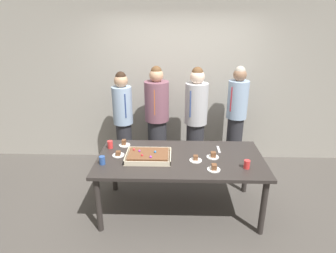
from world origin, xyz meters
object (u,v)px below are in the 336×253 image
object	(u,v)px
party_table	(180,163)
sheet_cake	(148,156)
drink_cup_nearest	(102,160)
cake_server_utensil	(219,149)
plated_slice_far_right	(124,144)
plated_slice_near_left	(196,159)
drink_cup_middle	(110,145)
person_far_right_suit	(236,117)
person_green_shirt_behind	(157,119)
person_striped_tie_right	(123,120)
plated_slice_center_front	(118,154)
plated_slice_near_right	(213,156)
plated_slice_far_left	(214,168)
person_serving_front	(196,120)
drink_cup_far_end	(247,164)

from	to	relation	value
party_table	sheet_cake	bearing A→B (deg)	-174.51
drink_cup_nearest	cake_server_utensil	distance (m)	1.49
plated_slice_far_right	drink_cup_nearest	xyz separation A→B (m)	(-0.17, -0.53, 0.03)
plated_slice_near_left	cake_server_utensil	xyz separation A→B (m)	(0.32, 0.31, -0.01)
sheet_cake	drink_cup_middle	bearing A→B (deg)	151.89
cake_server_utensil	person_far_right_suit	world-z (taller)	person_far_right_suit
sheet_cake	drink_cup_middle	world-z (taller)	drink_cup_middle
plated_slice_far_right	party_table	bearing A→B (deg)	-24.09
party_table	person_green_shirt_behind	bearing A→B (deg)	108.06
plated_slice_far_right	person_striped_tie_right	world-z (taller)	person_striped_tie_right
person_green_shirt_behind	person_far_right_suit	xyz separation A→B (m)	(1.25, 0.05, 0.02)
plated_slice_center_front	drink_cup_nearest	xyz separation A→B (m)	(-0.15, -0.22, 0.03)
plated_slice_near_right	drink_cup_middle	distance (m)	1.35
party_table	plated_slice_far_left	bearing A→B (deg)	-38.60
person_serving_front	party_table	bearing A→B (deg)	17.70
plated_slice_center_front	sheet_cake	bearing A→B (deg)	-9.35
plated_slice_far_left	drink_cup_far_end	xyz separation A→B (m)	(0.38, 0.05, 0.03)
drink_cup_nearest	person_striped_tie_right	world-z (taller)	person_striped_tie_right
party_table	cake_server_utensil	bearing A→B (deg)	25.09
drink_cup_nearest	person_green_shirt_behind	size ratio (longest dim) A/B	0.06
drink_cup_far_end	person_striped_tie_right	world-z (taller)	person_striped_tie_right
sheet_cake	drink_cup_far_end	xyz separation A→B (m)	(1.15, -0.21, 0.02)
person_striped_tie_right	plated_slice_far_right	bearing A→B (deg)	-13.86
plated_slice_center_front	person_serving_front	world-z (taller)	person_serving_front
sheet_cake	plated_slice_near_right	size ratio (longest dim) A/B	3.67
person_green_shirt_behind	drink_cup_middle	bearing A→B (deg)	-31.94
plated_slice_near_right	person_far_right_suit	xyz separation A→B (m)	(0.49, 1.13, 0.11)
drink_cup_nearest	sheet_cake	bearing A→B (deg)	16.82
plated_slice_near_left	person_far_right_suit	size ratio (longest dim) A/B	0.09
plated_slice_near_left	drink_cup_nearest	world-z (taller)	drink_cup_nearest
party_table	plated_slice_center_front	world-z (taller)	plated_slice_center_front
party_table	drink_cup_middle	world-z (taller)	drink_cup_middle
plated_slice_far_left	person_striped_tie_right	bearing A→B (deg)	133.10
party_table	person_striped_tie_right	world-z (taller)	person_striped_tie_right
drink_cup_middle	person_green_shirt_behind	xyz separation A→B (m)	(0.56, 0.85, 0.07)
drink_cup_far_end	person_serving_front	size ratio (longest dim) A/B	0.06
sheet_cake	plated_slice_near_right	bearing A→B (deg)	3.58
plated_slice_far_left	drink_cup_far_end	size ratio (longest dim) A/B	1.50
plated_slice_far_left	person_green_shirt_behind	size ratio (longest dim) A/B	0.09
plated_slice_far_right	person_green_shirt_behind	xyz separation A→B (m)	(0.39, 0.76, 0.09)
plated_slice_near_right	plated_slice_center_front	size ratio (longest dim) A/B	1.00
plated_slice_near_right	person_striped_tie_right	bearing A→B (deg)	141.19
party_table	sheet_cake	size ratio (longest dim) A/B	3.71
plated_slice_near_right	plated_slice_near_left	bearing A→B (deg)	-157.34
drink_cup_middle	person_serving_front	size ratio (longest dim) A/B	0.06
plated_slice_far_right	person_far_right_suit	world-z (taller)	person_far_right_suit
party_table	sheet_cake	world-z (taller)	sheet_cake
party_table	drink_cup_middle	bearing A→B (deg)	165.04
cake_server_utensil	person_far_right_suit	xyz separation A→B (m)	(0.39, 0.91, 0.13)
drink_cup_far_end	person_striped_tie_right	bearing A→B (deg)	141.70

